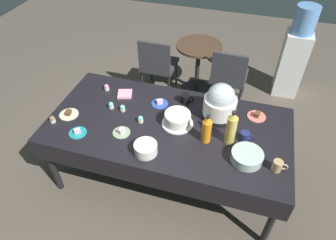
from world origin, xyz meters
name	(u,v)px	position (x,y,z in m)	size (l,w,h in m)	color
ground	(168,175)	(0.00, 0.00, 0.00)	(9.00, 9.00, 0.00)	brown
potluck_table	(168,129)	(0.00, 0.00, 0.69)	(2.20, 1.10, 0.75)	black
frosted_layer_cake	(178,119)	(0.08, 0.03, 0.81)	(0.29, 0.29, 0.12)	silver
slow_cooker	(220,103)	(0.42, 0.24, 0.91)	(0.31, 0.31, 0.35)	black
glass_salad_bowl	(247,157)	(0.72, -0.23, 0.79)	(0.26, 0.26, 0.08)	#B2C6BC
ceramic_snack_bowl	(146,148)	(-0.08, -0.38, 0.80)	(0.19, 0.19, 0.09)	silver
dessert_plate_teal	(78,132)	(-0.73, -0.34, 0.76)	(0.16, 0.16, 0.05)	teal
dessert_plate_cream	(69,114)	(-0.93, -0.14, 0.76)	(0.18, 0.18, 0.05)	beige
dessert_plate_coral	(257,116)	(0.76, 0.33, 0.76)	(0.17, 0.17, 0.05)	#E07266
dessert_plate_cobalt	(160,103)	(-0.16, 0.25, 0.76)	(0.17, 0.17, 0.05)	#2D4CB2
dessert_plate_sage	(121,132)	(-0.36, -0.23, 0.76)	(0.16, 0.16, 0.05)	#8CA87F
cupcake_lemon	(122,108)	(-0.47, 0.06, 0.78)	(0.05, 0.05, 0.07)	beige
cupcake_rose	(107,87)	(-0.76, 0.32, 0.78)	(0.05, 0.05, 0.07)	beige
cupcake_cocoa	(140,119)	(-0.25, -0.04, 0.78)	(0.05, 0.05, 0.07)	beige
cupcake_vanilla	(52,119)	(-1.02, -0.27, 0.78)	(0.05, 0.05, 0.07)	beige
cupcake_berry	(111,105)	(-0.59, 0.06, 0.78)	(0.05, 0.05, 0.07)	beige
soda_bottle_orange_juice	(207,129)	(0.37, -0.10, 0.88)	(0.08, 0.08, 0.28)	orange
soda_bottle_ginger_ale	(231,128)	(0.56, -0.06, 0.91)	(0.09, 0.09, 0.34)	gold
coffee_mug_black	(186,99)	(0.07, 0.35, 0.80)	(0.13, 0.09, 0.09)	black
coffee_mug_tan	(278,166)	(0.96, -0.26, 0.80)	(0.12, 0.08, 0.10)	tan
coffee_mug_navy	(245,136)	(0.69, 0.00, 0.79)	(0.12, 0.08, 0.08)	navy
paper_napkin_stack	(125,94)	(-0.54, 0.29, 0.76)	(0.14, 0.14, 0.02)	pink
maroon_chair_left	(158,63)	(-0.55, 1.36, 0.49)	(0.44, 0.44, 0.85)	#333338
maroon_chair_right	(229,75)	(0.40, 1.36, 0.49)	(0.46, 0.46, 0.85)	#333338
round_cafe_table	(198,60)	(-0.05, 1.58, 0.50)	(0.60, 0.60, 0.72)	#473323
water_cooler	(294,55)	(1.16, 1.92, 0.59)	(0.32, 0.32, 1.24)	silver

